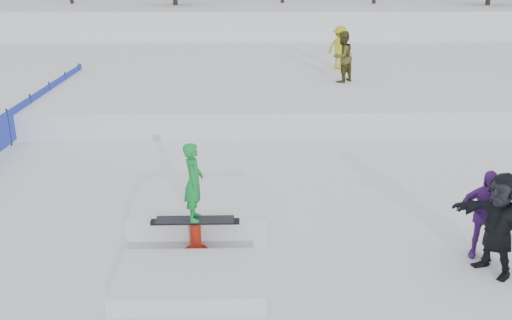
{
  "coord_description": "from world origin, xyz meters",
  "views": [
    {
      "loc": [
        0.22,
        -9.34,
        5.07
      ],
      "look_at": [
        0.5,
        2.0,
        1.1
      ],
      "focal_mm": 40.0,
      "sensor_mm": 36.0,
      "label": 1
    }
  ],
  "objects_px": {
    "walker_ygreen": "(340,48)",
    "spectator_dark": "(499,224)",
    "spectator_purple": "(485,214)",
    "walker_olive": "(342,57)",
    "safety_fence": "(9,127)",
    "jib_rail_feature": "(198,224)"
  },
  "relations": [
    {
      "from": "spectator_dark",
      "to": "safety_fence",
      "type": "bearing_deg",
      "value": -152.72
    },
    {
      "from": "safety_fence",
      "to": "walker_ygreen",
      "type": "distance_m",
      "value": 13.33
    },
    {
      "from": "spectator_dark",
      "to": "spectator_purple",
      "type": "bearing_deg",
      "value": 151.19
    },
    {
      "from": "walker_olive",
      "to": "jib_rail_feature",
      "type": "height_order",
      "value": "walker_olive"
    },
    {
      "from": "spectator_dark",
      "to": "jib_rail_feature",
      "type": "xyz_separation_m",
      "value": [
        -5.15,
        1.37,
        -0.6
      ]
    },
    {
      "from": "walker_olive",
      "to": "walker_ygreen",
      "type": "distance_m",
      "value": 2.73
    },
    {
      "from": "spectator_dark",
      "to": "jib_rail_feature",
      "type": "distance_m",
      "value": 5.36
    },
    {
      "from": "safety_fence",
      "to": "jib_rail_feature",
      "type": "height_order",
      "value": "jib_rail_feature"
    },
    {
      "from": "walker_olive",
      "to": "jib_rail_feature",
      "type": "bearing_deg",
      "value": 24.69
    },
    {
      "from": "walker_ygreen",
      "to": "spectator_dark",
      "type": "distance_m",
      "value": 15.16
    },
    {
      "from": "jib_rail_feature",
      "to": "spectator_purple",
      "type": "bearing_deg",
      "value": -9.01
    },
    {
      "from": "walker_ygreen",
      "to": "spectator_purple",
      "type": "height_order",
      "value": "walker_ygreen"
    },
    {
      "from": "safety_fence",
      "to": "jib_rail_feature",
      "type": "distance_m",
      "value": 8.4
    },
    {
      "from": "walker_olive",
      "to": "spectator_dark",
      "type": "relative_size",
      "value": 1.03
    },
    {
      "from": "walker_ygreen",
      "to": "spectator_dark",
      "type": "relative_size",
      "value": 0.98
    },
    {
      "from": "walker_olive",
      "to": "spectator_dark",
      "type": "bearing_deg",
      "value": 49.79
    },
    {
      "from": "safety_fence",
      "to": "spectator_purple",
      "type": "xyz_separation_m",
      "value": [
        11.0,
        -6.84,
        0.28
      ]
    },
    {
      "from": "safety_fence",
      "to": "walker_ygreen",
      "type": "bearing_deg",
      "value": 35.7
    },
    {
      "from": "walker_olive",
      "to": "jib_rail_feature",
      "type": "distance_m",
      "value": 12.06
    },
    {
      "from": "walker_ygreen",
      "to": "jib_rail_feature",
      "type": "relative_size",
      "value": 0.4
    },
    {
      "from": "walker_ygreen",
      "to": "spectator_purple",
      "type": "xyz_separation_m",
      "value": [
        0.22,
        -14.59,
        -0.86
      ]
    },
    {
      "from": "safety_fence",
      "to": "jib_rail_feature",
      "type": "bearing_deg",
      "value": -45.81
    }
  ]
}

